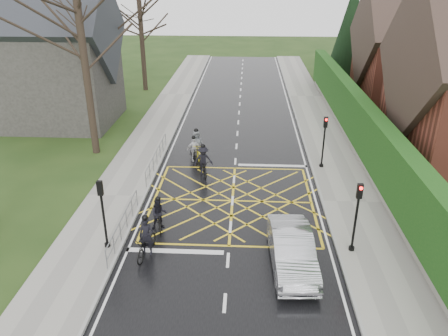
# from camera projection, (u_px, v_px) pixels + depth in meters

# --- Properties ---
(ground) EXTENTS (120.00, 120.00, 0.00)m
(ground) POSITION_uv_depth(u_px,v_px,m) (232.00, 201.00, 22.26)
(ground) COLOR #1B3110
(ground) RESTS_ON ground
(road) EXTENTS (9.00, 80.00, 0.01)m
(road) POSITION_uv_depth(u_px,v_px,m) (232.00, 201.00, 22.26)
(road) COLOR black
(road) RESTS_ON ground
(sidewalk_right) EXTENTS (3.00, 80.00, 0.15)m
(sidewalk_right) POSITION_uv_depth(u_px,v_px,m) (351.00, 203.00, 21.94)
(sidewalk_right) COLOR gray
(sidewalk_right) RESTS_ON ground
(sidewalk_left) EXTENTS (3.00, 80.00, 0.15)m
(sidewalk_left) POSITION_uv_depth(u_px,v_px,m) (116.00, 197.00, 22.52)
(sidewalk_left) COLOR gray
(sidewalk_left) RESTS_ON ground
(stone_wall) EXTENTS (0.50, 38.00, 0.70)m
(stone_wall) POSITION_uv_depth(u_px,v_px,m) (360.00, 153.00, 27.18)
(stone_wall) COLOR slate
(stone_wall) RESTS_ON ground
(hedge) EXTENTS (0.90, 38.00, 2.80)m
(hedge) POSITION_uv_depth(u_px,v_px,m) (364.00, 126.00, 26.46)
(hedge) COLOR #103B10
(hedge) RESTS_ON stone_wall
(house_far) EXTENTS (9.80, 8.80, 10.30)m
(house_far) POSITION_uv_depth(u_px,v_px,m) (419.00, 54.00, 36.07)
(house_far) COLOR brown
(house_far) RESTS_ON ground
(conifer) EXTENTS (4.60, 4.60, 10.00)m
(conifer) POSITION_uv_depth(u_px,v_px,m) (350.00, 33.00, 43.27)
(conifer) COLOR black
(conifer) RESTS_ON ground
(church) EXTENTS (8.80, 7.80, 11.00)m
(church) POSITION_uv_depth(u_px,v_px,m) (53.00, 57.00, 31.77)
(church) COLOR #2D2B28
(church) RESTS_ON ground
(tree_near) EXTENTS (9.24, 9.24, 11.44)m
(tree_near) POSITION_uv_depth(u_px,v_px,m) (80.00, 24.00, 24.86)
(tree_near) COLOR black
(tree_near) RESTS_ON ground
(tree_mid) EXTENTS (10.08, 10.08, 12.48)m
(tree_mid) POSITION_uv_depth(u_px,v_px,m) (104.00, 1.00, 31.87)
(tree_mid) COLOR black
(tree_mid) RESTS_ON ground
(tree_far) EXTENTS (8.40, 8.40, 10.40)m
(tree_far) POSITION_uv_depth(u_px,v_px,m) (140.00, 12.00, 39.70)
(tree_far) COLOR black
(tree_far) RESTS_ON ground
(railing_south) EXTENTS (0.05, 5.04, 1.03)m
(railing_south) POSITION_uv_depth(u_px,v_px,m) (123.00, 221.00, 18.99)
(railing_south) COLOR slate
(railing_south) RESTS_ON ground
(railing_north) EXTENTS (0.05, 6.04, 1.03)m
(railing_north) POSITION_uv_depth(u_px,v_px,m) (156.00, 154.00, 25.79)
(railing_north) COLOR slate
(railing_north) RESTS_ON ground
(traffic_light_ne) EXTENTS (0.24, 0.31, 3.21)m
(traffic_light_ne) POSITION_uv_depth(u_px,v_px,m) (324.00, 143.00, 25.13)
(traffic_light_ne) COLOR black
(traffic_light_ne) RESTS_ON ground
(traffic_light_se) EXTENTS (0.24, 0.31, 3.21)m
(traffic_light_se) POSITION_uv_depth(u_px,v_px,m) (356.00, 218.00, 17.50)
(traffic_light_se) COLOR black
(traffic_light_se) RESTS_ON ground
(traffic_light_sw) EXTENTS (0.24, 0.31, 3.21)m
(traffic_light_sw) POSITION_uv_depth(u_px,v_px,m) (104.00, 215.00, 17.74)
(traffic_light_sw) COLOR black
(traffic_light_sw) RESTS_ON ground
(cyclist_rear) EXTENTS (0.98, 2.00, 1.86)m
(cyclist_rear) POSITION_uv_depth(u_px,v_px,m) (147.00, 242.00, 17.83)
(cyclist_rear) COLOR black
(cyclist_rear) RESTS_ON ground
(cyclist_back) EXTENTS (0.87, 1.70, 1.65)m
(cyclist_back) POSITION_uv_depth(u_px,v_px,m) (159.00, 217.00, 19.62)
(cyclist_back) COLOR black
(cyclist_back) RESTS_ON ground
(cyclist_mid) EXTENTS (1.23, 2.01, 1.84)m
(cyclist_mid) POSITION_uv_depth(u_px,v_px,m) (203.00, 163.00, 24.89)
(cyclist_mid) COLOR black
(cyclist_mid) RESTS_ON ground
(cyclist_front) EXTENTS (1.02, 1.69, 1.64)m
(cyclist_front) POSITION_uv_depth(u_px,v_px,m) (194.00, 152.00, 26.61)
(cyclist_front) COLOR black
(cyclist_front) RESTS_ON ground
(cyclist_lead) EXTENTS (1.37, 2.10, 1.93)m
(cyclist_lead) POSITION_uv_depth(u_px,v_px,m) (197.00, 148.00, 27.06)
(cyclist_lead) COLOR yellow
(cyclist_lead) RESTS_ON ground
(car) EXTENTS (1.83, 4.61, 1.49)m
(car) POSITION_uv_depth(u_px,v_px,m) (292.00, 250.00, 17.10)
(car) COLOR #ABACB2
(car) RESTS_ON ground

